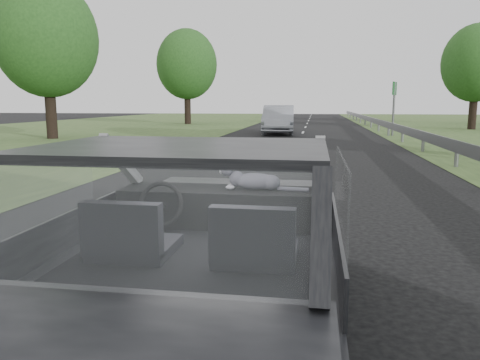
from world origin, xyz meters
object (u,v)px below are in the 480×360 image
(cat, at_px, (255,180))
(other_car, at_px, (279,119))
(highway_sign, at_px, (394,109))
(subject_car, at_px, (202,245))

(cat, height_order, other_car, other_car)
(other_car, bearing_deg, highway_sign, -10.59)
(cat, bearing_deg, other_car, 95.50)
(subject_car, relative_size, cat, 7.85)
(subject_car, distance_m, cat, 0.78)
(cat, bearing_deg, subject_car, -112.79)
(cat, height_order, highway_sign, highway_sign)
(subject_car, bearing_deg, highway_sign, 78.19)
(cat, distance_m, highway_sign, 21.88)
(cat, relative_size, other_car, 0.11)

